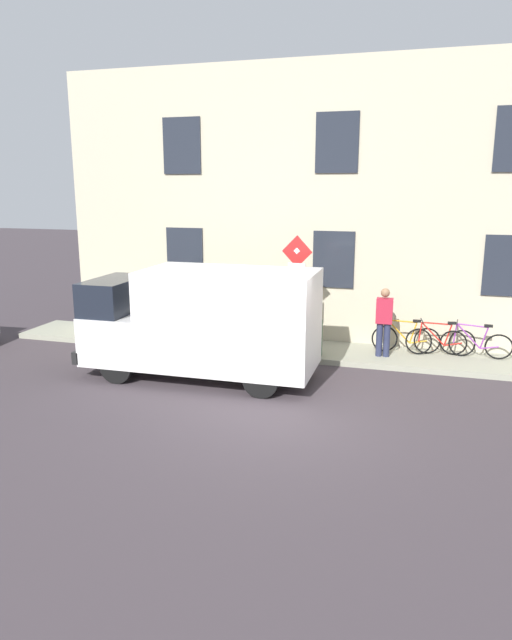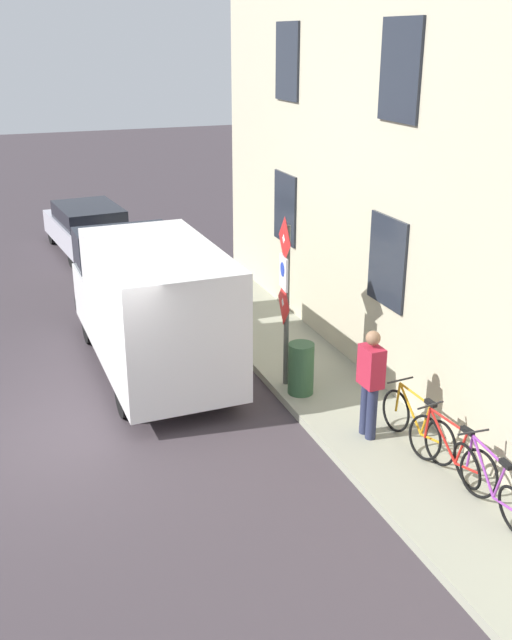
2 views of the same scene
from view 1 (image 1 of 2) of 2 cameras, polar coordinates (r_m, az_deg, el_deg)
The scene contains 10 objects.
ground_plane at distance 11.30m, azimuth 3.08°, elevation -9.27°, with size 80.00×80.00×0.00m, color #3D353A.
sidewalk_slab at distance 15.18m, azimuth 6.85°, elevation -3.16°, with size 1.78×17.53×0.14m, color gray.
building_facade at distance 15.81m, azimuth 8.01°, elevation 10.90°, with size 0.75×15.53×7.44m.
sign_post_stacked at distance 14.22m, azimuth 4.02°, elevation 3.63°, with size 0.18×0.56×2.87m.
delivery_van at distance 13.05m, azimuth -5.10°, elevation -0.08°, with size 2.08×5.36×2.50m.
bicycle_purple at distance 15.25m, azimuth 20.82°, elevation -2.15°, with size 0.46×1.71×0.89m.
bicycle_red at distance 15.20m, azimuth 17.67°, elevation -1.95°, with size 0.48×1.71×0.89m.
bicycle_orange at distance 15.21m, azimuth 14.50°, elevation -1.74°, with size 0.46×1.71×0.89m.
pedestrian at distance 14.59m, azimuth 12.49°, elevation 0.02°, with size 0.27×0.41×1.72m.
litter_bin at distance 14.57m, azimuth 5.69°, elevation -1.71°, with size 0.44×0.44×0.90m, color #2D5133.
Camera 1 is at (-10.17, -2.42, 4.31)m, focal length 32.50 mm.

